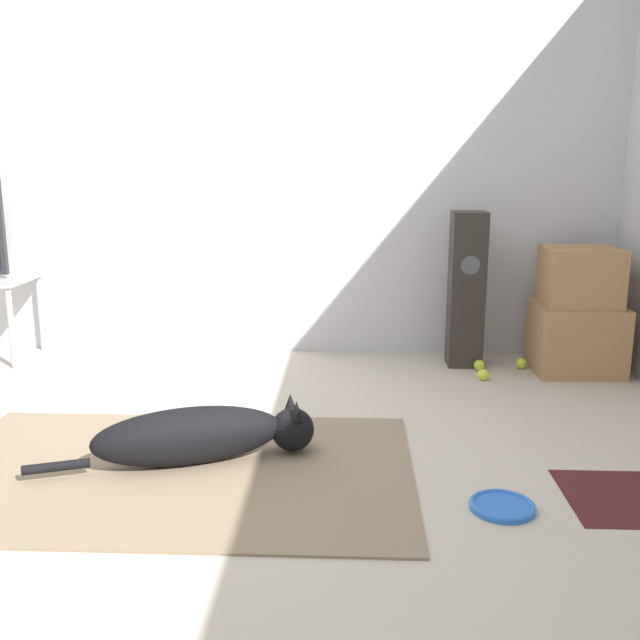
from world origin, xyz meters
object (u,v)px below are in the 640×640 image
object	(u,v)px
floor_speaker	(466,290)
tennis_ball_loose_on_carpet	(479,365)
cardboard_box_lower	(576,338)
tennis_ball_by_boxes	(483,375)
cardboard_box_upper	(580,276)
dog	(204,435)
tennis_ball_near_speaker	(521,364)
frisbee	(502,506)

from	to	relation	value
floor_speaker	tennis_ball_loose_on_carpet	bearing A→B (deg)	-59.73
cardboard_box_lower	tennis_ball_by_boxes	bearing A→B (deg)	-159.36
cardboard_box_lower	floor_speaker	distance (m)	0.71
cardboard_box_lower	cardboard_box_upper	world-z (taller)	cardboard_box_upper
cardboard_box_lower	dog	bearing A→B (deg)	-143.81
floor_speaker	dog	bearing A→B (deg)	-130.41
floor_speaker	tennis_ball_near_speaker	size ratio (longest dim) A/B	14.26
dog	frisbee	world-z (taller)	dog
cardboard_box_upper	tennis_ball_near_speaker	distance (m)	0.62
frisbee	floor_speaker	distance (m)	1.94
tennis_ball_by_boxes	tennis_ball_near_speaker	world-z (taller)	same
dog	frisbee	bearing A→B (deg)	-16.60
dog	frisbee	xyz separation A→B (m)	(1.16, -0.35, -0.12)
dog	tennis_ball_loose_on_carpet	size ratio (longest dim) A/B	17.09
frisbee	tennis_ball_near_speaker	size ratio (longest dim) A/B	3.62
cardboard_box_upper	frisbee	bearing A→B (deg)	-113.79
dog	tennis_ball_near_speaker	xyz separation A→B (m)	(1.64, 1.45, -0.10)
cardboard_box_upper	floor_speaker	size ratio (longest dim) A/B	0.44
cardboard_box_lower	tennis_ball_loose_on_carpet	size ratio (longest dim) A/B	7.51
frisbee	tennis_ball_near_speaker	bearing A→B (deg)	75.07
tennis_ball_near_speaker	tennis_ball_loose_on_carpet	bearing A→B (deg)	-169.53
frisbee	tennis_ball_loose_on_carpet	world-z (taller)	tennis_ball_loose_on_carpet
cardboard_box_lower	tennis_ball_loose_on_carpet	distance (m)	0.59
floor_speaker	tennis_ball_near_speaker	world-z (taller)	floor_speaker
floor_speaker	tennis_ball_loose_on_carpet	distance (m)	0.46
cardboard_box_upper	tennis_ball_by_boxes	bearing A→B (deg)	-160.38
tennis_ball_loose_on_carpet	frisbee	bearing A→B (deg)	-97.06
tennis_ball_loose_on_carpet	dog	bearing A→B (deg)	-134.60
dog	floor_speaker	xyz separation A→B (m)	(1.30, 1.53, 0.34)
tennis_ball_by_boxes	floor_speaker	bearing A→B (deg)	101.60
frisbee	tennis_ball_loose_on_carpet	size ratio (longest dim) A/B	3.62
cardboard_box_lower	tennis_ball_by_boxes	xyz separation A→B (m)	(-0.58, -0.22, -0.17)
dog	cardboard_box_upper	xyz separation A→B (m)	(1.94, 1.41, 0.45)
frisbee	cardboard_box_upper	xyz separation A→B (m)	(0.77, 1.76, 0.56)
tennis_ball_near_speaker	cardboard_box_upper	bearing A→B (deg)	-7.23
cardboard_box_lower	frisbee	bearing A→B (deg)	-113.88
cardboard_box_upper	floor_speaker	bearing A→B (deg)	169.26
dog	floor_speaker	bearing A→B (deg)	49.59
tennis_ball_near_speaker	tennis_ball_loose_on_carpet	size ratio (longest dim) A/B	1.00
frisbee	cardboard_box_upper	world-z (taller)	cardboard_box_upper
frisbee	tennis_ball_by_boxes	xyz separation A→B (m)	(0.21, 1.55, 0.02)
dog	cardboard_box_upper	size ratio (longest dim) A/B	2.70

